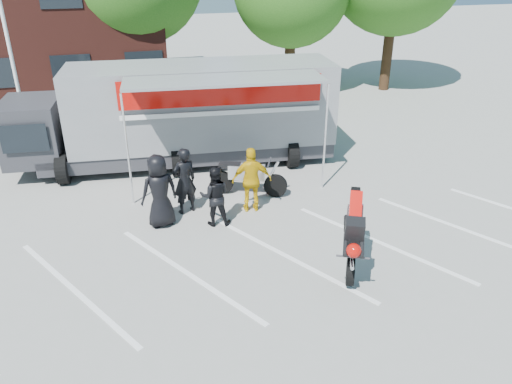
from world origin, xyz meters
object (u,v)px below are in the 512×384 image
parked_motorcycle (249,194)px  stunt_bike_rider (349,267)px  flagpole (8,1)px  transporter_truck (191,162)px  spectator_leather_a (159,191)px  spectator_leather_b (184,181)px  spectator_leather_c (215,196)px  spectator_hivis (252,180)px

parked_motorcycle → stunt_bike_rider: stunt_bike_rider is taller
flagpole → transporter_truck: size_ratio=0.78×
parked_motorcycle → spectator_leather_a: spectator_leather_a is taller
spectator_leather_b → spectator_leather_c: bearing=108.6°
transporter_truck → stunt_bike_rider: transporter_truck is taller
spectator_leather_a → parked_motorcycle: bearing=-171.1°
flagpole → spectator_leather_b: 8.61m
spectator_leather_c → spectator_hivis: 1.22m
flagpole → parked_motorcycle: flagpole is taller
transporter_truck → parked_motorcycle: transporter_truck is taller
parked_motorcycle → spectator_leather_a: size_ratio=1.19×
transporter_truck → spectator_leather_b: 3.68m
flagpole → stunt_bike_rider: 13.39m
flagpole → transporter_truck: bearing=-27.0°
parked_motorcycle → spectator_leather_b: size_ratio=1.24×
flagpole → spectator_leather_b: size_ratio=4.29×
spectator_leather_c → parked_motorcycle: bearing=-119.1°
flagpole → spectator_leather_c: size_ratio=4.90×
parked_motorcycle → spectator_leather_c: size_ratio=1.42×
spectator_hivis → spectator_leather_a: bearing=12.3°
spectator_leather_c → spectator_leather_a: bearing=-1.3°
stunt_bike_rider → spectator_leather_b: size_ratio=1.15×
spectator_leather_b → spectator_hivis: size_ratio=1.02×
spectator_leather_a → spectator_leather_c: (1.37, -0.33, -0.16)m
transporter_truck → spectator_leather_a: spectator_leather_a is taller
flagpole → parked_motorcycle: bearing=-40.9°
flagpole → stunt_bike_rider: (7.66, -9.76, -5.05)m
stunt_bike_rider → spectator_leather_c: (-2.54, 2.78, 0.82)m
stunt_bike_rider → spectator_leather_a: size_ratio=1.10×
stunt_bike_rider → spectator_leather_c: bearing=157.6°
flagpole → spectator_leather_a: size_ratio=4.10×
spectator_leather_a → spectator_leather_b: size_ratio=1.05×
spectator_leather_b → spectator_leather_c: (0.65, -0.88, -0.12)m
stunt_bike_rider → spectator_leather_b: spectator_leather_b is taller
spectator_hivis → parked_motorcycle: bearing=-90.6°
stunt_bike_rider → spectator_leather_c: size_ratio=1.31×
spectator_leather_a → spectator_leather_c: 1.42m
parked_motorcycle → spectator_leather_a: 3.03m
spectator_leather_a → spectator_leather_b: 0.90m
transporter_truck → stunt_bike_rider: 7.59m
flagpole → transporter_truck: 7.65m
flagpole → spectator_hivis: (6.24, -6.50, -4.14)m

